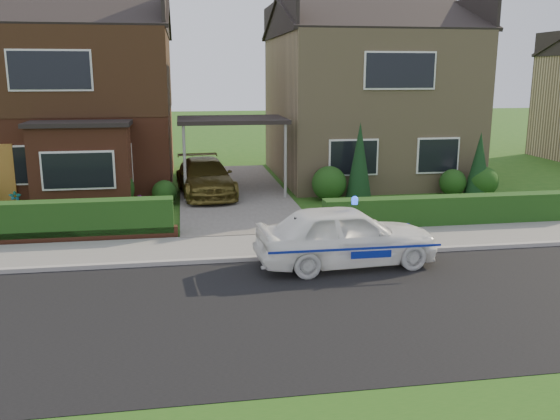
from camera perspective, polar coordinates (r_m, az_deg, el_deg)
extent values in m
plane|color=#225115|center=(11.18, 0.33, -9.67)|extent=(120.00, 120.00, 0.00)
cube|color=black|center=(11.18, 0.33, -9.67)|extent=(60.00, 6.00, 0.02)
cube|color=#9E9993|center=(13.99, -1.77, -4.67)|extent=(60.00, 0.16, 0.12)
cube|color=slate|center=(14.99, -2.30, -3.50)|extent=(60.00, 2.00, 0.10)
cube|color=#666059|center=(21.66, -4.56, 1.67)|extent=(3.80, 12.00, 0.12)
cube|color=brown|center=(24.54, -19.10, 9.03)|extent=(7.20, 8.00, 5.80)
cube|color=white|center=(21.12, -24.81, 3.91)|extent=(1.80, 0.08, 1.30)
cube|color=white|center=(20.50, -16.24, 4.35)|extent=(1.60, 0.08, 1.30)
cube|color=white|center=(20.55, -21.27, 12.42)|extent=(2.60, 0.08, 1.30)
cube|color=black|center=(24.50, -19.36, 12.41)|extent=(7.26, 8.06, 2.90)
cube|color=brown|center=(19.94, -18.51, 3.82)|extent=(3.00, 1.40, 2.70)
cube|color=black|center=(19.78, -18.80, 7.88)|extent=(3.20, 1.60, 0.14)
cube|color=#9F8861|center=(25.35, 8.08, 9.72)|extent=(7.20, 8.00, 5.80)
cube|color=white|center=(21.20, 7.08, 5.04)|extent=(1.80, 0.08, 1.30)
cube|color=white|center=(22.30, 14.95, 5.09)|extent=(1.60, 0.08, 1.30)
cube|color=white|center=(21.51, 11.47, 13.02)|extent=(2.60, 0.08, 1.30)
cube|color=black|center=(21.29, -4.69, 8.65)|extent=(3.80, 3.00, 0.14)
cylinder|color=gray|center=(19.98, -9.16, 4.35)|extent=(0.10, 0.10, 2.70)
cylinder|color=gray|center=(20.28, 0.52, 4.64)|extent=(0.10, 0.10, 2.70)
cube|color=brown|center=(16.51, -23.28, -2.55)|extent=(7.70, 0.25, 0.36)
cube|color=#133410|center=(16.70, -23.10, -3.01)|extent=(7.50, 0.55, 0.90)
cube|color=#133410|center=(17.78, 16.07, -1.52)|extent=(7.50, 0.55, 0.80)
sphere|color=#133410|center=(19.93, -15.71, 1.99)|extent=(1.32, 1.32, 1.32)
sphere|color=#133410|center=(20.15, -11.05, 1.66)|extent=(0.84, 0.84, 0.84)
sphere|color=#133410|center=(20.51, 4.75, 2.57)|extent=(1.20, 1.20, 1.20)
sphere|color=#133410|center=(22.19, 16.29, 2.56)|extent=(0.96, 0.96, 0.96)
sphere|color=#133410|center=(22.36, 18.95, 2.62)|extent=(1.08, 1.08, 1.08)
cone|color=black|center=(20.48, 7.64, 4.46)|extent=(0.90, 0.90, 2.60)
cone|color=black|center=(22.18, 18.60, 4.03)|extent=(0.90, 0.90, 2.20)
imported|color=white|center=(13.55, 6.34, -2.50)|extent=(1.96, 4.23, 1.40)
sphere|color=#193FF2|center=(13.42, 7.27, 0.76)|extent=(0.17, 0.17, 0.17)
cube|color=navy|center=(12.80, 7.34, -3.72)|extent=(3.79, 0.02, 0.05)
cube|color=navy|center=(14.34, 5.44, -1.84)|extent=(3.79, 0.01, 0.05)
ellipsoid|color=black|center=(13.13, 1.63, -1.68)|extent=(0.22, 0.17, 0.21)
sphere|color=white|center=(13.08, 1.75, -1.78)|extent=(0.11, 0.11, 0.11)
sphere|color=black|center=(13.08, 1.74, -1.10)|extent=(0.13, 0.13, 0.13)
cone|color=black|center=(13.06, 1.54, -0.82)|extent=(0.04, 0.04, 0.05)
cone|color=black|center=(13.08, 1.93, -0.81)|extent=(0.04, 0.04, 0.05)
imported|color=brown|center=(20.99, -7.21, 3.15)|extent=(2.18, 4.47, 1.25)
imported|color=gray|center=(20.25, -24.08, 0.61)|extent=(0.44, 0.38, 0.70)
imported|color=gray|center=(17.30, -25.05, -1.29)|extent=(0.55, 0.52, 0.80)
imported|color=gray|center=(17.64, -12.93, -0.04)|extent=(0.61, 0.61, 0.85)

